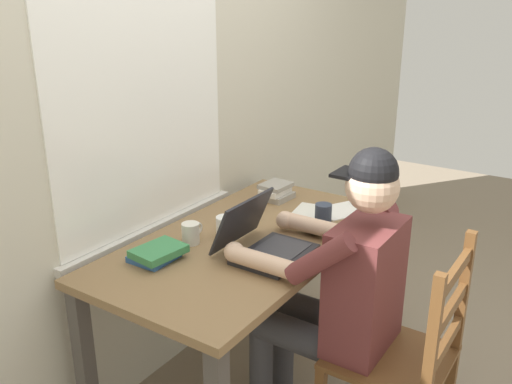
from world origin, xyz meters
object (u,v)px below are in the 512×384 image
Objects in this scene: wooden_chair at (405,359)px; book_stack_main at (276,191)px; desk at (248,259)px; computer_mouse at (314,230)px; coffee_mug_spare at (191,233)px; book_stack_side at (157,253)px; coffee_mug_dark at (323,214)px; laptop at (262,241)px; seated_person at (339,285)px; coffee_mug_white at (226,226)px.

wooden_chair is 5.64× the size of book_stack_main.
desk is 0.31m from computer_mouse.
coffee_mug_spare is 0.54× the size of book_stack_side.
coffee_mug_spare is at bearing 143.02° from coffee_mug_dark.
laptop is at bearing 162.83° from computer_mouse.
seated_person is 0.79m from book_stack_main.
coffee_mug_white is 1.07× the size of coffee_mug_spare.
book_stack_main is (0.51, 0.60, 0.11)m from seated_person.
book_stack_main is at bearing 65.51° from coffee_mug_dark.
computer_mouse is (0.23, 0.23, 0.09)m from seated_person.
seated_person reaches higher than coffee_mug_dark.
computer_mouse is 0.60× the size of book_stack_main.
computer_mouse is at bearing -173.08° from coffee_mug_dark.
coffee_mug_spare reaches higher than desk.
wooden_chair reaches higher than computer_mouse.
coffee_mug_white is 1.06× the size of coffee_mug_dark.
desk is 1.12× the size of seated_person.
wooden_chair is at bearing -120.14° from book_stack_main.
seated_person is 0.55m from coffee_mug_white.
laptop is 3.30× the size of computer_mouse.
desk is 0.22m from laptop.
coffee_mug_dark reaches higher than desk.
coffee_mug_white is at bearing 76.32° from laptop.
computer_mouse is 0.46m from book_stack_main.
seated_person is at bearing -90.74° from coffee_mug_white.
coffee_mug_white is 0.35m from book_stack_side.
computer_mouse is at bearing -127.47° from book_stack_main.
coffee_mug_dark is at bearing -36.98° from coffee_mug_spare.
seated_person is 10.38× the size of coffee_mug_white.
book_stack_main is 0.84m from book_stack_side.
laptop is 1.58× the size of book_stack_side.
wooden_chair reaches higher than coffee_mug_dark.
book_stack_main reaches higher than desk.
desk is 0.45m from seated_person.
computer_mouse is at bearing -46.04° from coffee_mug_spare.
coffee_mug_white reaches higher than book_stack_side.
coffee_mug_dark is (0.31, -0.20, 0.15)m from desk.
desk is 6.70× the size of book_stack_side.
laptop is (-0.05, 0.60, 0.35)m from wooden_chair.
computer_mouse is (0.23, 0.52, 0.31)m from wooden_chair.
laptop reaches higher than book_stack_side.
laptop is at bearing 94.38° from wooden_chair.
coffee_mug_white is 0.16m from coffee_mug_spare.
laptop reaches higher than desk.
seated_person is 0.34m from computer_mouse.
desk is at bearing 84.92° from seated_person.
book_stack_side is at bearing 145.20° from computer_mouse.
book_stack_side is at bearing 110.00° from wooden_chair.
wooden_chair is at bearing -114.24° from computer_mouse.
book_stack_side is at bearing 117.80° from seated_person.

